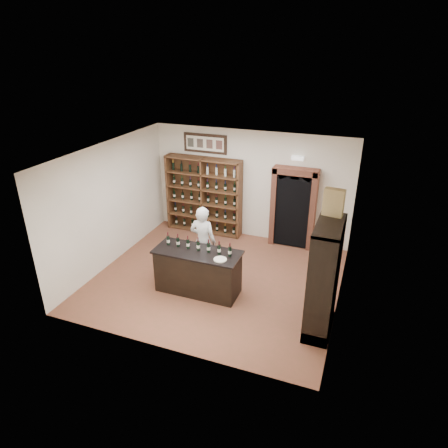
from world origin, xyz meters
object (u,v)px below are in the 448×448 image
(wine_shelf, at_px, (204,195))
(shopkeeper, at_px, (203,241))
(counter_bottle_0, at_px, (168,240))
(wine_crate, at_px, (334,202))
(side_cabinet, at_px, (324,295))
(tasting_counter, at_px, (198,272))

(wine_shelf, distance_m, shopkeeper, 2.42)
(wine_shelf, distance_m, counter_bottle_0, 2.90)
(wine_shelf, xyz_separation_m, shopkeeper, (0.92, -2.22, -0.24))
(shopkeeper, distance_m, wine_crate, 3.32)
(wine_crate, bearing_deg, shopkeeper, 176.45)
(wine_shelf, relative_size, side_cabinet, 1.00)
(tasting_counter, distance_m, wine_crate, 3.31)
(tasting_counter, height_order, shopkeeper, shopkeeper)
(tasting_counter, relative_size, shopkeeper, 1.09)
(wine_shelf, height_order, tasting_counter, wine_shelf)
(shopkeeper, bearing_deg, wine_crate, 168.29)
(counter_bottle_0, height_order, side_cabinet, side_cabinet)
(counter_bottle_0, xyz_separation_m, shopkeeper, (0.54, 0.66, -0.25))
(shopkeeper, bearing_deg, side_cabinet, 161.21)
(side_cabinet, distance_m, shopkeeper, 3.08)
(side_cabinet, bearing_deg, counter_bottle_0, 174.13)
(counter_bottle_0, distance_m, shopkeeper, 0.89)
(tasting_counter, xyz_separation_m, side_cabinet, (2.72, -0.30, 0.26))
(wine_shelf, bearing_deg, wine_crate, -36.94)
(tasting_counter, xyz_separation_m, shopkeeper, (-0.18, 0.71, 0.37))
(wine_shelf, xyz_separation_m, wine_crate, (3.77, -2.83, 1.36))
(side_cabinet, relative_size, shopkeeper, 1.28)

